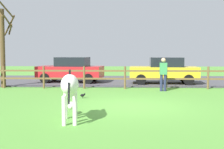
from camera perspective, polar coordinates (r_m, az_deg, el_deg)
name	(u,v)px	position (r m, az deg, el deg)	size (l,w,h in m)	color
ground_plane	(132,106)	(10.53, 3.97, -6.12)	(60.00, 60.00, 0.00)	#549338
parking_asphalt	(128,81)	(19.75, 3.19, -1.17)	(28.00, 7.40, 0.05)	#47474C
paddock_fence	(125,76)	(15.40, 2.54, -0.28)	(21.62, 0.11, 1.18)	brown
bare_tree	(3,44)	(17.02, -20.37, 5.59)	(1.26, 1.38, 4.81)	#513A23
zebra	(70,88)	(8.17, -8.18, -2.61)	(0.66, 1.93, 1.41)	white
crow_on_grass	(83,95)	(12.34, -5.70, -4.00)	(0.21, 0.10, 0.20)	black
parked_car_yellow	(164,70)	(17.86, 10.05, 0.82)	(4.06, 2.00, 1.56)	yellow
parked_car_red	(71,69)	(18.54, -7.97, 0.97)	(4.17, 2.26, 1.56)	red
visitor_near_fence	(163,73)	(14.65, 9.91, 0.33)	(0.37, 0.24, 1.64)	#232847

